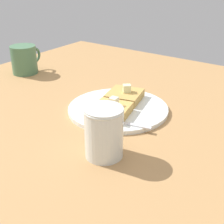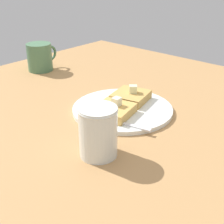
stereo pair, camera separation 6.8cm
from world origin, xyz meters
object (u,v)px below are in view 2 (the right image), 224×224
(fork, at_px, (114,121))
(coffee_mug, at_px, (40,57))
(syrup_jar, at_px, (98,133))
(plate, at_px, (122,109))

(fork, height_order, coffee_mug, coffee_mug)
(syrup_jar, relative_size, coffee_mug, 0.90)
(fork, bearing_deg, syrup_jar, -153.57)
(fork, bearing_deg, coffee_mug, 73.49)
(coffee_mug, bearing_deg, plate, -98.53)
(fork, height_order, syrup_jar, syrup_jar)
(plate, relative_size, fork, 1.58)
(syrup_jar, bearing_deg, plate, 26.58)
(syrup_jar, bearing_deg, coffee_mug, 64.44)
(plate, relative_size, syrup_jar, 2.48)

